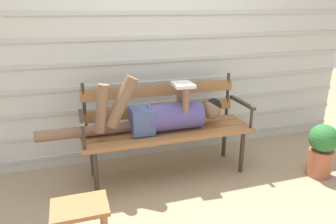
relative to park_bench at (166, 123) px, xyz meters
name	(u,v)px	position (x,y,z in m)	size (l,w,h in m)	color
ground_plane	(171,178)	(0.00, -0.15, -0.51)	(12.00, 12.00, 0.00)	tan
house_siding	(153,60)	(0.00, 0.45, 0.54)	(4.72, 0.08, 2.11)	beige
park_bench	(166,123)	(0.00, 0.00, 0.00)	(1.61, 0.49, 0.93)	#9E6638
reclining_person	(160,115)	(-0.08, -0.07, 0.11)	(1.72, 0.26, 0.57)	#514784
footstool	(80,215)	(-0.86, -0.87, -0.24)	(0.37, 0.27, 0.36)	#9E6638
potted_plant	(322,148)	(1.41, -0.54, -0.23)	(0.27, 0.27, 0.53)	#AD5B3D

